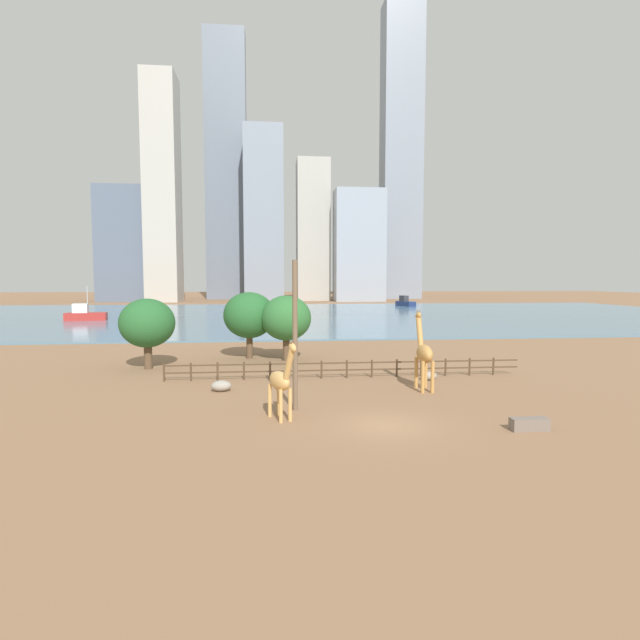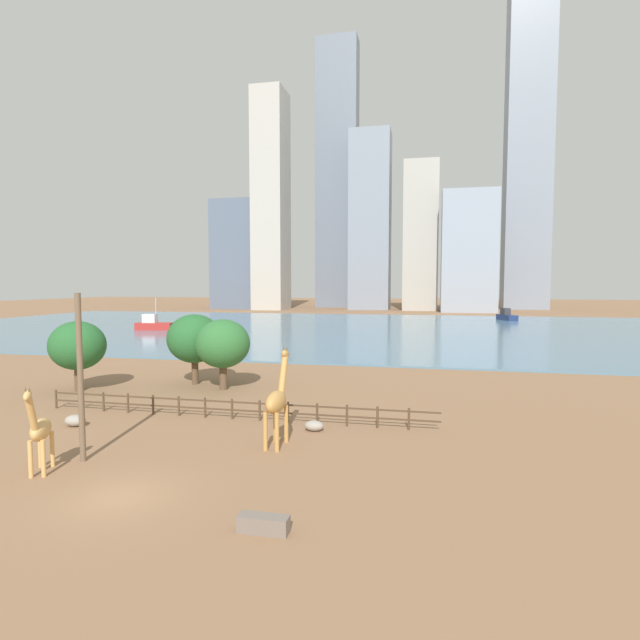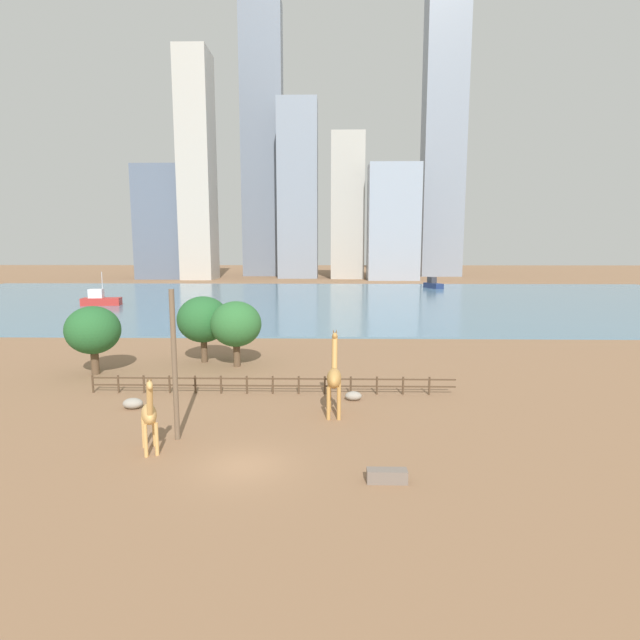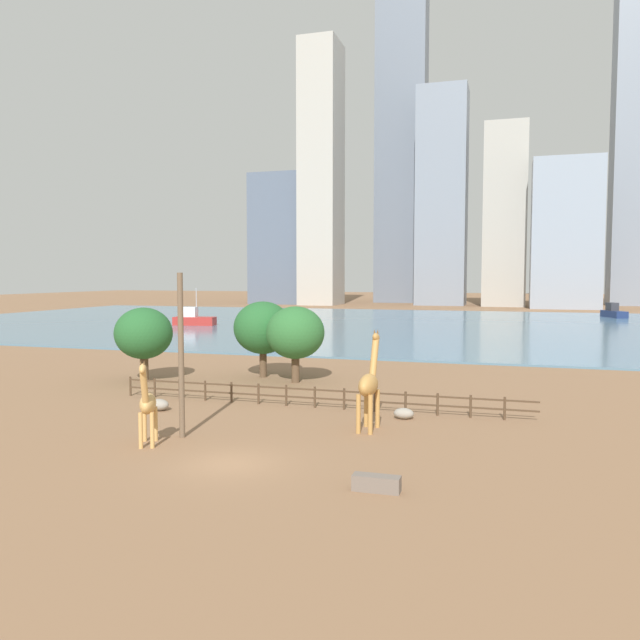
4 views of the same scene
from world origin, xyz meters
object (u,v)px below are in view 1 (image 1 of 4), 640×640
(boulder_near_fence, at_px, (221,386))
(tree_center_broad, at_px, (147,323))
(boat_sailboat, at_px, (85,315))
(boulder_by_pole, at_px, (429,376))
(utility_pole, at_px, (295,336))
(tree_left_large, at_px, (249,315))
(giraffe_companion, at_px, (424,353))
(boat_ferry, at_px, (405,303))
(giraffe_tall, at_px, (281,381))
(tree_right_tall, at_px, (286,318))
(feeding_trough, at_px, (529,424))

(boulder_near_fence, relative_size, tree_center_broad, 0.23)
(boat_sailboat, bearing_deg, tree_center_broad, -74.24)
(boulder_by_pole, bearing_deg, boat_sailboat, 128.08)
(utility_pole, xyz_separation_m, tree_left_large, (-3.19, 18.51, -0.18))
(boulder_near_fence, xyz_separation_m, tree_left_large, (1.31, 13.38, 3.59))
(giraffe_companion, xyz_separation_m, tree_center_broad, (-19.69, 9.64, 1.27))
(giraffe_companion, distance_m, boat_ferry, 101.05)
(boat_ferry, bearing_deg, boulder_by_pole, -33.54)
(tree_left_large, xyz_separation_m, boat_ferry, (37.66, 83.45, -2.79))
(boat_sailboat, bearing_deg, giraffe_tall, -71.93)
(giraffe_companion, relative_size, tree_right_tall, 0.90)
(utility_pole, distance_m, tree_center_broad, 17.82)
(giraffe_tall, bearing_deg, boat_ferry, 136.61)
(giraffe_tall, relative_size, tree_left_large, 0.70)
(giraffe_tall, xyz_separation_m, boulder_by_pole, (10.75, 9.05, -1.69))
(boat_sailboat, bearing_deg, utility_pole, -70.68)
(giraffe_companion, relative_size, utility_pole, 0.63)
(giraffe_tall, bearing_deg, utility_pole, 130.77)
(utility_pole, bearing_deg, boat_sailboat, 117.97)
(utility_pole, distance_m, boat_sailboat, 70.13)
(boulder_near_fence, height_order, feeding_trough, boulder_near_fence)
(utility_pole, height_order, boulder_near_fence, utility_pole)
(feeding_trough, xyz_separation_m, boat_sailboat, (-43.76, 66.72, 0.89))
(giraffe_tall, bearing_deg, giraffe_companion, 98.27)
(boulder_near_fence, relative_size, feeding_trough, 0.72)
(giraffe_companion, xyz_separation_m, boulder_by_pole, (1.35, 2.97, -2.10))
(boulder_near_fence, distance_m, tree_center_broad, 11.49)
(boulder_near_fence, distance_m, feeding_trough, 18.34)
(boulder_by_pole, distance_m, boat_sailboat, 69.40)
(feeding_trough, bearing_deg, tree_center_broad, 139.53)
(giraffe_tall, bearing_deg, boat_sailboat, -177.88)
(tree_left_large, height_order, tree_right_tall, tree_left_large)
(giraffe_companion, distance_m, utility_pole, 9.75)
(boulder_near_fence, distance_m, tree_right_tall, 13.10)
(giraffe_tall, distance_m, feeding_trough, 12.22)
(utility_pole, bearing_deg, boat_ferry, 71.32)
(tree_left_large, distance_m, boat_sailboat, 52.62)
(tree_left_large, xyz_separation_m, boat_sailboat, (-29.68, 43.37, -2.74))
(feeding_trough, xyz_separation_m, tree_center_broad, (-22.00, 18.77, 3.38))
(feeding_trough, relative_size, boat_ferry, 0.27)
(giraffe_tall, relative_size, giraffe_companion, 0.82)
(utility_pole, relative_size, tree_left_large, 1.36)
(tree_center_broad, xyz_separation_m, boat_sailboat, (-21.76, 47.95, -2.49))
(tree_center_broad, bearing_deg, boulder_by_pole, -17.59)
(boulder_near_fence, relative_size, tree_left_large, 0.21)
(boulder_near_fence, height_order, boat_sailboat, boat_sailboat)
(giraffe_companion, height_order, utility_pole, utility_pole)
(boat_sailboat, bearing_deg, giraffe_companion, -62.91)
(feeding_trough, bearing_deg, tree_left_large, 121.10)
(giraffe_companion, relative_size, boat_sailboat, 0.75)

